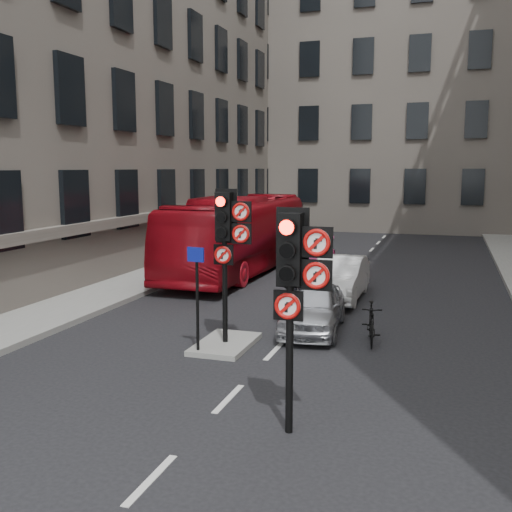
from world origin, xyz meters
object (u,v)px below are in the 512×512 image
Objects in this scene: signal_near at (296,273)px; signal_far at (228,233)px; car_white at (339,278)px; bus_red at (239,235)px; car_pink at (311,254)px; info_sign at (197,284)px; motorcyclist at (292,296)px; car_silver at (313,307)px; motorcycle at (371,323)px.

signal_near is 4.77m from signal_far.
bus_red reaches higher than car_white.
car_pink is 1.82× the size of info_sign.
car_silver is at bearing -146.30° from motorcyclist.
signal_far reaches higher than car_silver.
signal_far reaches higher than motorcycle.
signal_far is 6.52m from car_white.
motorcyclist reaches higher than car_silver.
bus_red is at bearing 117.02° from car_silver.
car_white is 1.75× the size of info_sign.
bus_red is at bearing 112.85° from signal_near.
signal_near reaches higher than bus_red.
signal_far is 3.29m from car_silver.
info_sign is (0.13, -12.04, 1.01)m from car_pink.
motorcyclist is at bearing -84.30° from car_pink.
signal_far is at bearing -104.63° from car_white.
bus_red is (-3.15, 9.64, -1.18)m from signal_far.
info_sign is (2.71, -10.45, 0.10)m from bus_red.
motorcycle is at bearing 37.15° from info_sign.
signal_far is 2.73m from motorcyclist.
car_white is 4.93m from motorcycle.
signal_near is at bearing -40.22° from info_sign.
bus_red is at bearing 108.08° from signal_far.
car_pink is at bearing 98.37° from car_silver.
info_sign reaches higher than car_pink.
motorcycle is 2.18m from motorcyclist.
signal_far is at bearing 123.02° from signal_near.
signal_near is 5.76m from motorcycle.
car_silver reaches higher than car_pink.
car_white is 2.19× the size of motorcyclist.
car_silver is at bearing 51.94° from signal_far.
car_white reaches higher than car_silver.
motorcycle is (1.57, -0.67, -0.13)m from car_silver.
car_white is 5.65m from car_pink.
motorcyclist is 3.08m from info_sign.
car_white is 0.96× the size of car_pink.
motorcycle is (3.14, 1.33, -2.21)m from signal_far.
signal_far reaches higher than info_sign.
signal_near is 0.84× the size of car_pink.
signal_far is at bearing -165.72° from motorcycle.
motorcyclist is at bearing -61.38° from bus_red.
bus_red is 10.47m from motorcycle.
car_white is at bearing -71.98° from car_pink.
info_sign is at bearing -130.16° from car_silver.
info_sign reaches higher than motorcyclist.
signal_near is 15.68m from car_pink.
car_silver is 0.33× the size of bus_red.
info_sign is (-0.44, -0.81, -1.08)m from signal_far.
signal_near is 0.33× the size of bus_red.
bus_red is at bearing -152.33° from car_pink.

